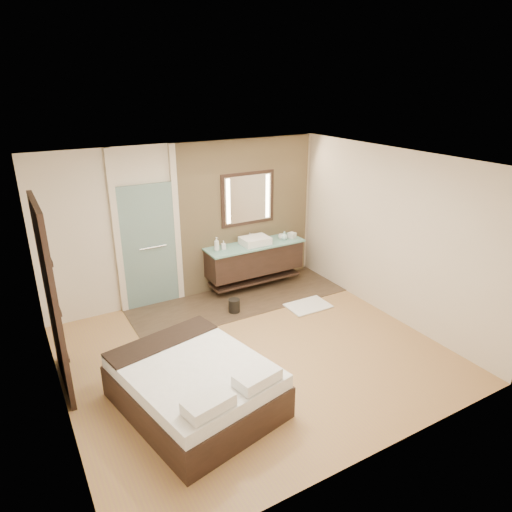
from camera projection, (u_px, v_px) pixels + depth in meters
floor at (254, 353)px, 6.49m from camera, size 5.00×5.00×0.00m
tile_strip at (239, 299)px, 8.06m from camera, size 3.80×1.30×0.01m
stone_wall at (247, 214)px, 8.30m from camera, size 2.60×0.08×2.70m
vanity at (255, 258)px, 8.34m from camera, size 1.85×0.55×0.88m
mirror_unit at (248, 199)px, 8.15m from camera, size 1.06×0.04×0.96m
frosted_door at (149, 242)px, 7.51m from camera, size 1.10×0.12×2.70m
shoji_partition at (52, 298)px, 5.41m from camera, size 0.06×1.20×2.40m
bed at (195, 385)px, 5.34m from camera, size 1.83×2.11×0.71m
bath_mat at (308, 306)px, 7.81m from camera, size 0.72×0.51×0.02m
waste_bin at (234, 306)px, 7.59m from camera, size 0.21×0.21×0.24m
tissue_box at (292, 235)px, 8.53m from camera, size 0.15×0.15×0.10m
soap_bottle_a at (217, 244)px, 7.87m from camera, size 0.11×0.11×0.24m
soap_bottle_b at (224, 245)px, 7.94m from camera, size 0.08×0.08×0.16m
soap_bottle_c at (284, 236)px, 8.43m from camera, size 0.15×0.15×0.15m
cup at (282, 237)px, 8.47m from camera, size 0.13×0.13×0.09m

